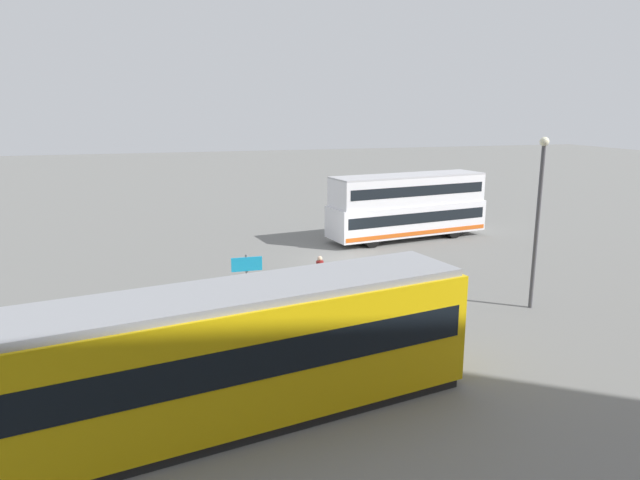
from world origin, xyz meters
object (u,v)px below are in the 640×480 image
at_px(tram_yellow, 206,360).
at_px(pedestrian_near_railing, 320,272).
at_px(double_decker_bus, 408,206).
at_px(info_sign, 247,275).
at_px(street_lamp, 538,210).

relative_size(tram_yellow, pedestrian_near_railing, 8.75).
height_order(double_decker_bus, pedestrian_near_railing, double_decker_bus).
xyz_separation_m(double_decker_bus, pedestrian_near_railing, (8.15, 8.66, -1.07)).
height_order(info_sign, street_lamp, street_lamp).
distance_m(tram_yellow, street_lamp, 14.55).
distance_m(pedestrian_near_railing, street_lamp, 9.24).
xyz_separation_m(pedestrian_near_railing, info_sign, (3.55, 2.39, 0.84)).
height_order(pedestrian_near_railing, street_lamp, street_lamp).
xyz_separation_m(tram_yellow, info_sign, (-2.19, -7.16, -0.05)).
distance_m(double_decker_bus, info_sign, 16.10).
bearing_deg(tram_yellow, street_lamp, -158.33).
bearing_deg(tram_yellow, double_decker_bus, -127.34).
xyz_separation_m(info_sign, street_lamp, (-11.18, 1.84, 2.20)).
height_order(tram_yellow, pedestrian_near_railing, tram_yellow).
relative_size(pedestrian_near_railing, info_sign, 0.64).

